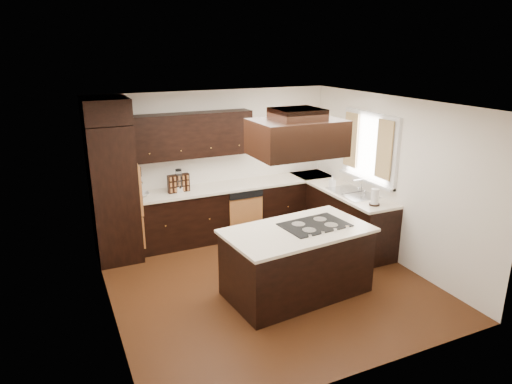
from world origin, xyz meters
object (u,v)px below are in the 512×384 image
at_px(oven_column, 114,193).
at_px(island, 297,263).
at_px(spice_rack, 179,183).
at_px(range_hood, 297,137).

bearing_deg(oven_column, island, -46.68).
height_order(oven_column, island, oven_column).
bearing_deg(island, spice_rack, 108.29).
bearing_deg(spice_rack, oven_column, 178.97).
bearing_deg(oven_column, range_hood, -50.26).
distance_m(island, spice_rack, 2.48).
distance_m(oven_column, spice_rack, 1.04).
height_order(oven_column, range_hood, range_hood).
xyz_separation_m(oven_column, range_hood, (1.88, -2.25, 1.10)).
bearing_deg(oven_column, spice_rack, 4.17).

